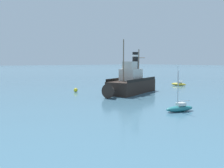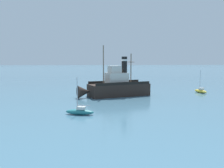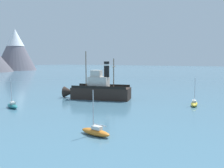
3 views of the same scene
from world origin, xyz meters
TOP-DOWN VIEW (x-y plane):
  - ground_plane at (0.00, 0.00)m, footprint 600.00×600.00m
  - old_tugboat at (-1.49, -0.39)m, footprint 8.07×14.71m
  - sailboat_teal at (-17.27, 5.98)m, footprint 2.08×3.96m
  - sailboat_orange at (-21.25, -14.70)m, footprint 1.37×3.87m
  - sailboat_yellow at (1.52, -19.25)m, footprint 3.94×1.85m
  - mooring_buoy at (6.35, 7.00)m, footprint 0.78×0.78m

SIDE VIEW (x-z plane):
  - ground_plane at x=0.00m, z-range 0.00..0.00m
  - mooring_buoy at x=6.35m, z-range 0.00..0.78m
  - sailboat_teal at x=-17.27m, z-range -2.02..2.88m
  - sailboat_orange at x=-21.25m, z-range -2.02..2.88m
  - sailboat_yellow at x=1.52m, z-range -2.02..2.88m
  - old_tugboat at x=-1.49m, z-range -3.12..6.78m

